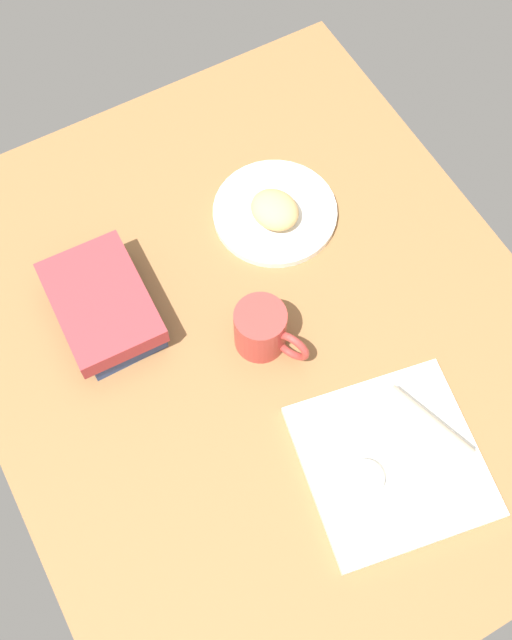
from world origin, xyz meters
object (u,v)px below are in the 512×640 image
at_px(square_plate, 391,461).
at_px(coffee_mug, 263,329).
at_px(sauce_cup, 364,480).
at_px(breakfast_wrap, 420,435).
at_px(book_stack, 104,306).
at_px(round_plate, 275,212).
at_px(scone_pastry, 275,210).

distance_m(square_plate, coffee_mug, 0.28).
height_order(sauce_cup, breakfast_wrap, breakfast_wrap).
relative_size(book_stack, coffee_mug, 1.72).
distance_m(sauce_cup, coffee_mug, 0.28).
relative_size(round_plate, book_stack, 1.03).
bearing_deg(round_plate, square_plate, -8.32).
height_order(round_plate, breakfast_wrap, breakfast_wrap).
bearing_deg(breakfast_wrap, sauce_cup, 169.30).
bearing_deg(scone_pastry, square_plate, -7.52).
xyz_separation_m(square_plate, sauce_cup, (0.01, -0.06, 0.02)).
relative_size(round_plate, scone_pastry, 2.47).
bearing_deg(round_plate, book_stack, -83.30).
bearing_deg(coffee_mug, sauce_cup, 2.66).
height_order(scone_pastry, sauce_cup, scone_pastry).
distance_m(breakfast_wrap, book_stack, 0.53).
bearing_deg(sauce_cup, book_stack, -154.09).
height_order(breakfast_wrap, book_stack, breakfast_wrap).
distance_m(round_plate, book_stack, 0.34).
distance_m(round_plate, square_plate, 0.48).
height_order(breakfast_wrap, coffee_mug, coffee_mug).
relative_size(round_plate, square_plate, 0.84).
relative_size(square_plate, coffee_mug, 2.10).
distance_m(sauce_cup, breakfast_wrap, 0.11).
distance_m(scone_pastry, breakfast_wrap, 0.45).
relative_size(square_plate, breakfast_wrap, 1.75).
height_order(scone_pastry, book_stack, book_stack).
distance_m(square_plate, sauce_cup, 0.06).
relative_size(breakfast_wrap, book_stack, 0.70).
bearing_deg(coffee_mug, breakfast_wrap, 23.90).
bearing_deg(round_plate, scone_pastry, -33.79).
height_order(square_plate, breakfast_wrap, breakfast_wrap).
xyz_separation_m(scone_pastry, sauce_cup, (0.47, -0.12, -0.01)).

